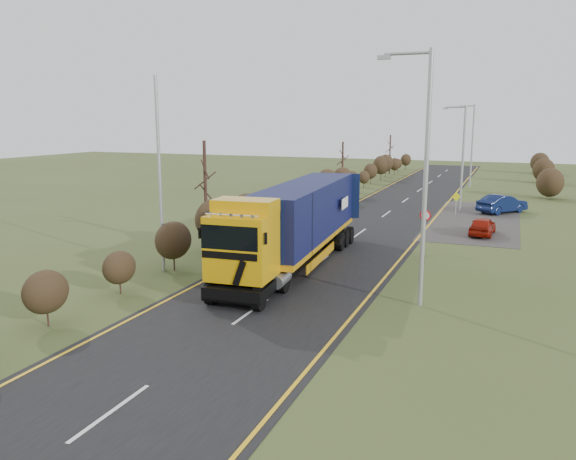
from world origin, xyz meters
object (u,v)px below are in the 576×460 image
(lorry, at_px, (297,220))
(streetlight_near, at_px, (423,168))
(car_blue_sedan, at_px, (502,204))
(car_red_hatchback, at_px, (482,226))
(speed_sign, at_px, (425,222))

(lorry, distance_m, streetlight_near, 8.08)
(lorry, height_order, car_blue_sedan, lorry)
(car_blue_sedan, bearing_deg, lorry, 104.40)
(car_red_hatchback, xyz_separation_m, speed_sign, (-2.80, -5.29, 0.97))
(car_red_hatchback, height_order, streetlight_near, streetlight_near)
(car_red_hatchback, height_order, speed_sign, speed_sign)
(car_blue_sedan, distance_m, streetlight_near, 25.31)
(lorry, xyz_separation_m, car_blue_sedan, (9.00, 20.98, -1.62))
(car_blue_sedan, xyz_separation_m, speed_sign, (-3.73, -14.82, 0.84))
(lorry, height_order, streetlight_near, streetlight_near)
(lorry, relative_size, car_red_hatchback, 4.38)
(lorry, relative_size, car_blue_sedan, 3.45)
(lorry, distance_m, car_blue_sedan, 22.89)
(car_blue_sedan, bearing_deg, car_red_hatchback, 122.04)
(car_blue_sedan, relative_size, streetlight_near, 0.44)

